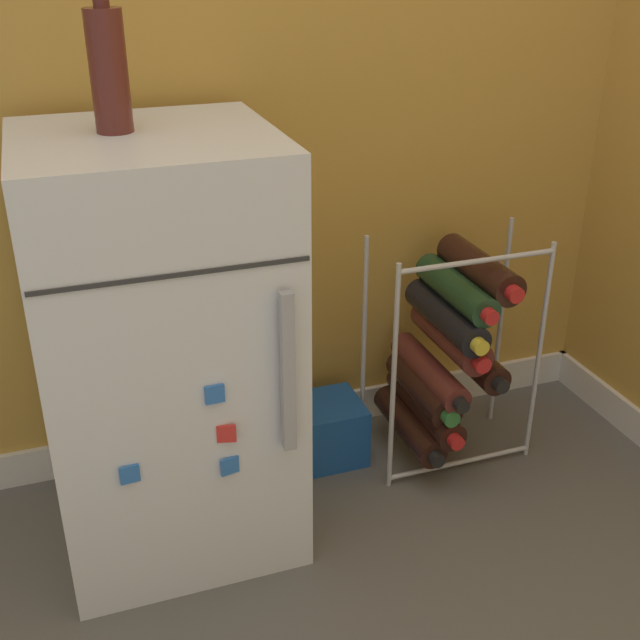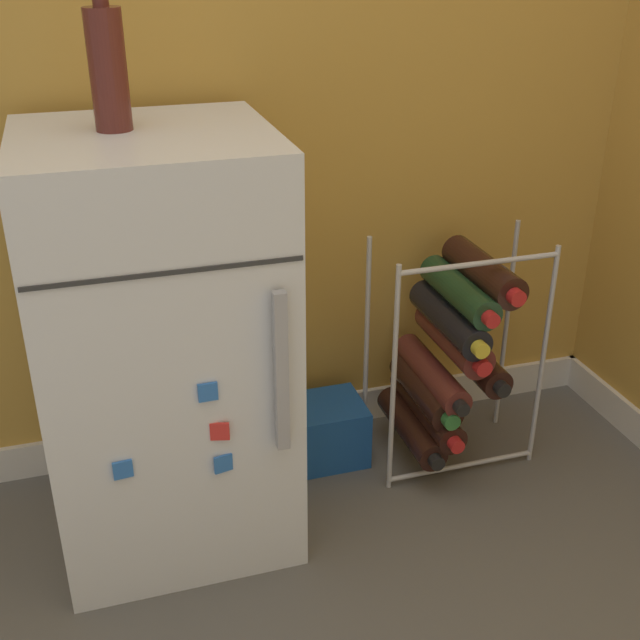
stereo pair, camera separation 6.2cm
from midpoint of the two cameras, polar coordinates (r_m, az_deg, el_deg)
ground_plane at (r=1.66m, az=4.21°, el=-20.76°), size 14.00×14.00×0.00m
mini_fridge at (r=1.67m, az=-10.06°, el=-1.90°), size 0.48×0.49×0.88m
wine_rack at (r=1.95m, az=9.87°, el=-2.35°), size 0.39×0.33×0.58m
soda_box at (r=2.02m, az=0.75°, el=-7.97°), size 0.23×0.17×0.15m
fridge_top_bottle at (r=1.52m, az=-13.67°, el=17.02°), size 0.07×0.07×0.25m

